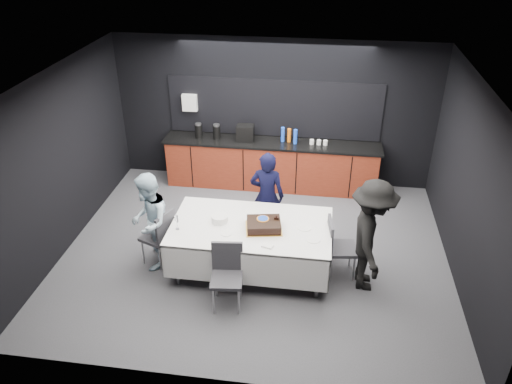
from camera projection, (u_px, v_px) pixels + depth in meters
The scene contains 18 objects.
ground at pixel (255, 252), 7.95m from camera, with size 6.00×6.00×0.00m, color #48494E.
room_shell at pixel (255, 146), 7.02m from camera, with size 6.04×5.04×2.82m.
kitchenette at pixel (271, 160), 9.58m from camera, with size 4.10×0.64×2.05m.
party_table at pixel (251, 233), 7.29m from camera, with size 2.32×1.32×0.78m.
cake_assembly at pixel (264, 225), 7.11m from camera, with size 0.58×0.51×0.16m.
plate_stack at pixel (220, 219), 7.28m from camera, with size 0.24×0.24×0.10m, color white.
loose_plate_near at pixel (227, 233), 7.04m from camera, with size 0.18×0.18×0.01m, color white.
loose_plate_right_a at pixel (304, 227), 7.17m from camera, with size 0.22×0.22×0.01m, color white.
loose_plate_right_b at pixel (313, 239), 6.90m from camera, with size 0.20×0.20×0.01m, color white.
loose_plate_far at pixel (252, 211), 7.56m from camera, with size 0.21×0.21×0.01m, color white.
fork_pile at pixel (267, 246), 6.76m from camera, with size 0.15×0.09×0.02m, color white.
champagne_flute at pixel (177, 220), 7.05m from camera, with size 0.06×0.06×0.22m.
chair_left at pixel (161, 234), 7.45m from camera, with size 0.55×0.55×0.92m.
chair_right at pixel (337, 244), 7.24m from camera, with size 0.47×0.47×0.92m.
chair_near at pixel (227, 271), 6.71m from camera, with size 0.46×0.46×0.92m.
person_center at pixel (267, 196), 7.98m from camera, with size 0.55×0.36×1.52m, color black.
person_left at pixel (150, 222), 7.32m from camera, with size 0.74×0.58×1.53m, color silver.
person_right at pixel (371, 236), 6.87m from camera, with size 1.09×0.63×1.69m, color black.
Camera 1 is at (0.91, -6.34, 4.81)m, focal length 35.00 mm.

